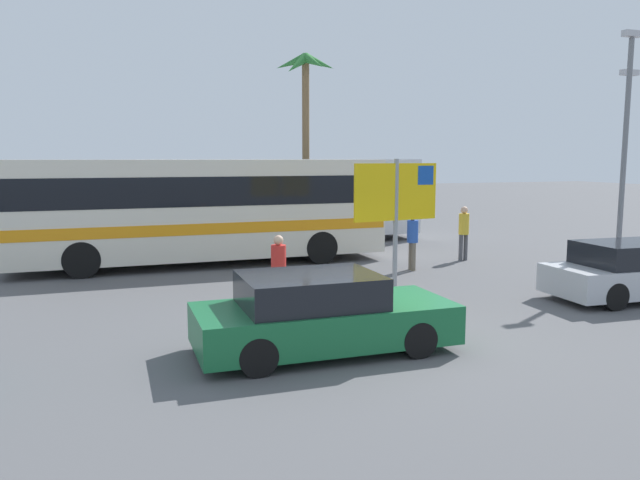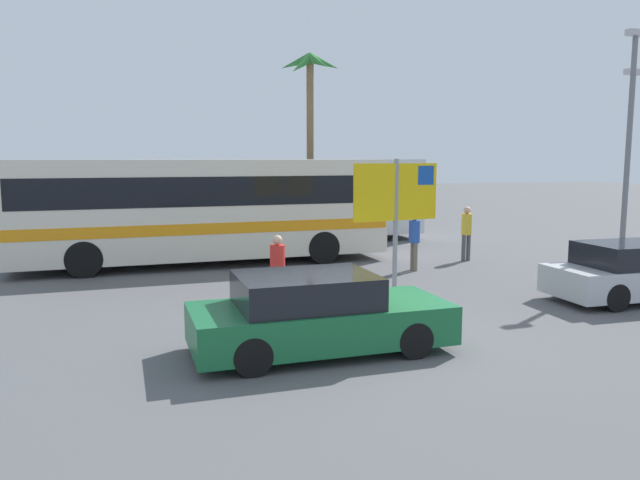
# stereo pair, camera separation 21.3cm
# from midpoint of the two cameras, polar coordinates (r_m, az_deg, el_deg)

# --- Properties ---
(ground) EXTENTS (120.00, 120.00, 0.00)m
(ground) POSITION_cam_midpoint_polar(r_m,az_deg,el_deg) (10.87, 3.19, -9.55)
(ground) COLOR #565659
(bus_front_coach) EXTENTS (11.06, 2.70, 3.17)m
(bus_front_coach) POSITION_cam_midpoint_polar(r_m,az_deg,el_deg) (18.92, -11.34, 3.16)
(bus_front_coach) COLOR silver
(bus_front_coach) RESTS_ON ground
(bus_rear_coach) EXTENTS (11.06, 2.70, 3.17)m
(bus_rear_coach) POSITION_cam_midpoint_polar(r_m,az_deg,el_deg) (23.45, -4.40, 4.12)
(bus_rear_coach) COLOR silver
(bus_rear_coach) RESTS_ON ground
(ferry_sign) EXTENTS (2.19, 0.35, 3.20)m
(ferry_sign) POSITION_cam_midpoint_polar(r_m,az_deg,el_deg) (14.08, 6.84, 3.97)
(ferry_sign) COLOR gray
(ferry_sign) RESTS_ON ground
(car_green) EXTENTS (4.31, 1.87, 1.32)m
(car_green) POSITION_cam_midpoint_polar(r_m,az_deg,el_deg) (10.21, -0.55, -6.96)
(car_green) COLOR #196638
(car_green) RESTS_ON ground
(car_silver) EXTENTS (4.25, 1.90, 1.32)m
(car_silver) POSITION_cam_midpoint_polar(r_m,az_deg,el_deg) (15.69, 26.98, -2.65)
(car_silver) COLOR #B7BABF
(car_silver) RESTS_ON ground
(pedestrian_by_bus) EXTENTS (0.32, 0.32, 1.61)m
(pedestrian_by_bus) POSITION_cam_midpoint_polar(r_m,az_deg,el_deg) (12.97, -4.35, -2.47)
(pedestrian_by_bus) COLOR #706656
(pedestrian_by_bus) RESTS_ON ground
(pedestrian_crossing_lot) EXTENTS (0.32, 0.32, 1.67)m
(pedestrian_crossing_lot) POSITION_cam_midpoint_polar(r_m,az_deg,el_deg) (17.71, 8.29, 0.32)
(pedestrian_crossing_lot) COLOR #706656
(pedestrian_crossing_lot) RESTS_ON ground
(pedestrian_near_sign) EXTENTS (0.32, 0.32, 1.72)m
(pedestrian_near_sign) POSITION_cam_midpoint_polar(r_m,az_deg,el_deg) (19.73, 12.97, 1.04)
(pedestrian_near_sign) COLOR #4C4C51
(pedestrian_near_sign) RESTS_ON ground
(lamp_post_left_side) EXTENTS (0.56, 0.20, 6.55)m
(lamp_post_left_side) POSITION_cam_midpoint_polar(r_m,az_deg,el_deg) (18.55, 26.28, 8.05)
(lamp_post_left_side) COLOR slate
(lamp_post_left_side) RESTS_ON ground
(lamp_post_right_side) EXTENTS (0.56, 0.20, 5.74)m
(lamp_post_right_side) POSITION_cam_midpoint_polar(r_m,az_deg,el_deg) (20.10, 26.21, 6.79)
(lamp_post_right_side) COLOR slate
(lamp_post_right_side) RESTS_ON ground
(palm_tree_seaside) EXTENTS (2.71, 2.79, 7.79)m
(palm_tree_seaside) POSITION_cam_midpoint_polar(r_m,az_deg,el_deg) (27.64, -1.58, 13.47)
(palm_tree_seaside) COLOR brown
(palm_tree_seaside) RESTS_ON ground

